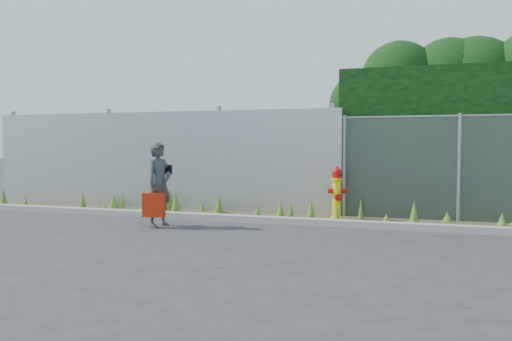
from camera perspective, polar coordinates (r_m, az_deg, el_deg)
The scene contains 8 objects.
ground at distance 7.61m, azimuth -1.07°, elevation -8.11°, with size 80.00×80.00×0.00m, color #323234.
curb at distance 9.29m, azimuth 2.53°, elevation -5.70°, with size 16.00×0.22×0.12m, color #9B968C.
weed_strip at distance 9.71m, azimuth 9.06°, elevation -4.95°, with size 16.00×1.29×0.55m.
corrugated_fence at distance 11.56m, azimuth -11.57°, elevation 1.14°, with size 8.50×0.21×2.30m.
fire_hydrant at distance 9.74m, azimuth 9.20°, elevation -2.69°, with size 0.35×0.31×1.04m.
woman at distance 9.06m, azimuth -10.99°, elevation -1.56°, with size 0.55×0.36×1.51m, color #0F5F5D.
red_tote_bag at distance 8.94m, azimuth -11.61°, elevation -3.88°, with size 0.38×0.14×0.50m.
black_shoulder_bag at distance 9.23m, azimuth -10.32°, elevation 0.10°, with size 0.23×0.10×0.17m.
Camera 1 is at (2.40, -7.07, 1.47)m, focal length 35.00 mm.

